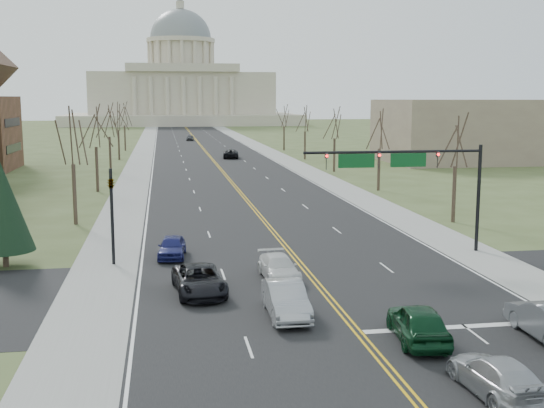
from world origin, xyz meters
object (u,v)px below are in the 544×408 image
object	(u,v)px
car_sb_outer_lead	(199,280)
car_sb_outer_second	(172,247)
car_sb_inner_lead	(286,300)
car_far_sb	(190,138)
car_sb_inner_second	(279,267)
car_nb_inner_second	(497,376)
signal_left	(112,206)
car_nb_inner_lead	(418,323)
signal_mast	(407,167)
car_far_nb	(231,154)

from	to	relation	value
car_sb_outer_lead	car_sb_outer_second	bearing A→B (deg)	93.14
car_sb_inner_lead	car_far_sb	size ratio (longest dim) A/B	1.22
car_sb_outer_second	car_sb_inner_second	bearing A→B (deg)	-41.74
car_sb_inner_second	car_sb_inner_lead	bearing A→B (deg)	-99.66
car_nb_inner_second	car_sb_inner_lead	bearing A→B (deg)	-62.61
signal_left	car_sb_outer_second	xyz separation A→B (m)	(3.62, 1.30, -2.99)
car_nb_inner_lead	car_nb_inner_second	xyz separation A→B (m)	(0.74, -5.50, -0.13)
car_nb_inner_lead	car_sb_inner_second	world-z (taller)	car_nb_inner_lead
signal_left	car_nb_inner_second	xyz separation A→B (m)	(14.43, -21.45, -3.01)
car_nb_inner_lead	signal_mast	bearing A→B (deg)	-101.73
car_sb_inner_lead	car_sb_inner_second	bearing A→B (deg)	83.41
car_sb_inner_lead	car_sb_outer_second	size ratio (longest dim) A/B	1.18
car_nb_inner_second	car_sb_inner_lead	world-z (taller)	car_sb_inner_lead
signal_mast	car_nb_inner_lead	bearing A→B (deg)	-108.23
signal_left	car_sb_inner_second	xyz separation A→B (m)	(9.55, -5.05, -3.03)
signal_left	car_far_nb	size ratio (longest dim) A/B	1.08
car_nb_inner_lead	car_nb_inner_second	bearing A→B (deg)	104.16
signal_mast	car_far_sb	world-z (taller)	signal_mast
car_nb_inner_lead	car_sb_inner_second	size ratio (longest dim) A/B	1.04
car_nb_inner_lead	car_sb_inner_second	distance (m)	11.66
car_sb_inner_lead	car_sb_outer_lead	xyz separation A→B (m)	(-3.85, 4.44, -0.07)
signal_mast	car_nb_inner_second	size ratio (longest dim) A/B	2.55
car_sb_inner_lead	car_far_nb	size ratio (longest dim) A/B	0.89
signal_left	car_nb_inner_lead	xyz separation A→B (m)	(13.69, -15.95, -2.88)
signal_left	car_sb_inner_lead	distance (m)	14.93
car_nb_inner_lead	car_sb_outer_second	distance (m)	19.97
car_sb_outer_lead	car_far_nb	distance (m)	82.48
car_nb_inner_lead	car_sb_outer_lead	xyz separation A→B (m)	(-8.79, 8.65, -0.08)
signal_mast	car_far_nb	xyz separation A→B (m)	(-4.12, 74.58, -4.98)
car_nb_inner_lead	car_sb_inner_lead	xyz separation A→B (m)	(-4.94, 4.21, -0.01)
car_sb_inner_second	car_nb_inner_second	bearing A→B (deg)	-76.27
car_nb_inner_lead	car_sb_outer_lead	distance (m)	12.33
signal_mast	car_sb_inner_second	world-z (taller)	signal_mast
car_far_sb	signal_left	bearing A→B (deg)	-87.77
car_sb_outer_lead	car_far_nb	world-z (taller)	car_far_nb
signal_left	car_sb_outer_second	world-z (taller)	signal_left
signal_left	car_sb_inner_lead	size ratio (longest dim) A/B	1.22
car_nb_inner_second	car_sb_outer_lead	xyz separation A→B (m)	(-9.53, 14.15, 0.05)
signal_mast	car_nb_inner_second	xyz separation A→B (m)	(-4.51, -21.45, -5.06)
signal_left	car_nb_inner_lead	size ratio (longest dim) A/B	1.24
signal_left	car_sb_outer_second	bearing A→B (deg)	19.70
signal_mast	car_sb_inner_lead	xyz separation A→B (m)	(-10.19, -11.74, -4.94)
car_far_nb	car_far_sb	size ratio (longest dim) A/B	1.37
car_nb_inner_second	car_sb_inner_second	distance (m)	17.11
signal_mast	car_sb_inner_lead	size ratio (longest dim) A/B	2.46
car_sb_outer_lead	car_sb_inner_second	bearing A→B (deg)	20.47
car_nb_inner_second	car_sb_inner_lead	distance (m)	11.25
car_far_sb	car_sb_outer_second	bearing A→B (deg)	-86.15
car_sb_inner_second	car_far_sb	xyz separation A→B (m)	(0.36, 129.93, 0.02)
car_far_sb	signal_mast	bearing A→B (deg)	-79.10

